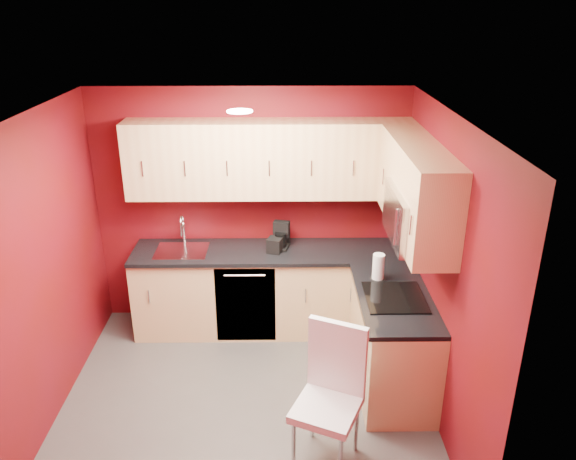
{
  "coord_description": "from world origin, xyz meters",
  "views": [
    {
      "loc": [
        0.32,
        -3.99,
        3.29
      ],
      "look_at": [
        0.37,
        0.55,
        1.4
      ],
      "focal_mm": 35.0,
      "sensor_mm": 36.0,
      "label": 1
    }
  ],
  "objects_px": {
    "napkin_holder": "(275,245)",
    "sink": "(182,247)",
    "microwave": "(416,216)",
    "dining_chair": "(327,401)",
    "paper_towel": "(378,267)",
    "coffee_maker": "(280,236)"
  },
  "relations": [
    {
      "from": "microwave",
      "to": "paper_towel",
      "type": "xyz_separation_m",
      "value": [
        -0.21,
        0.34,
        -0.63
      ]
    },
    {
      "from": "microwave",
      "to": "coffee_maker",
      "type": "distance_m",
      "value": 1.63
    },
    {
      "from": "microwave",
      "to": "sink",
      "type": "distance_m",
      "value": 2.43
    },
    {
      "from": "napkin_holder",
      "to": "paper_towel",
      "type": "bearing_deg",
      "value": -32.62
    },
    {
      "from": "sink",
      "to": "coffee_maker",
      "type": "relative_size",
      "value": 1.93
    },
    {
      "from": "microwave",
      "to": "coffee_maker",
      "type": "height_order",
      "value": "microwave"
    },
    {
      "from": "coffee_maker",
      "to": "napkin_holder",
      "type": "height_order",
      "value": "coffee_maker"
    },
    {
      "from": "microwave",
      "to": "coffee_maker",
      "type": "xyz_separation_m",
      "value": [
        -1.09,
        1.04,
        -0.62
      ]
    },
    {
      "from": "sink",
      "to": "napkin_holder",
      "type": "distance_m",
      "value": 0.95
    },
    {
      "from": "coffee_maker",
      "to": "dining_chair",
      "type": "relative_size",
      "value": 0.24
    },
    {
      "from": "coffee_maker",
      "to": "dining_chair",
      "type": "distance_m",
      "value": 2.03
    },
    {
      "from": "sink",
      "to": "coffee_maker",
      "type": "xyz_separation_m",
      "value": [
        1.0,
        0.04,
        0.1
      ]
    },
    {
      "from": "napkin_holder",
      "to": "microwave",
      "type": "bearing_deg",
      "value": -39.54
    },
    {
      "from": "napkin_holder",
      "to": "sink",
      "type": "bearing_deg",
      "value": 176.59
    },
    {
      "from": "napkin_holder",
      "to": "dining_chair",
      "type": "height_order",
      "value": "dining_chair"
    },
    {
      "from": "sink",
      "to": "dining_chair",
      "type": "relative_size",
      "value": 0.47
    },
    {
      "from": "coffee_maker",
      "to": "paper_towel",
      "type": "distance_m",
      "value": 1.13
    },
    {
      "from": "paper_towel",
      "to": "dining_chair",
      "type": "height_order",
      "value": "paper_towel"
    },
    {
      "from": "dining_chair",
      "to": "microwave",
      "type": "bearing_deg",
      "value": 74.32
    },
    {
      "from": "coffee_maker",
      "to": "paper_towel",
      "type": "bearing_deg",
      "value": -24.42
    },
    {
      "from": "microwave",
      "to": "napkin_holder",
      "type": "bearing_deg",
      "value": 140.46
    },
    {
      "from": "coffee_maker",
      "to": "napkin_holder",
      "type": "distance_m",
      "value": 0.13
    }
  ]
}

